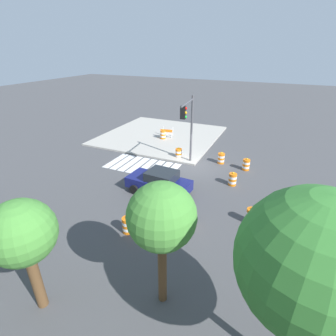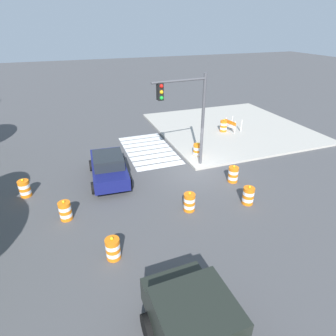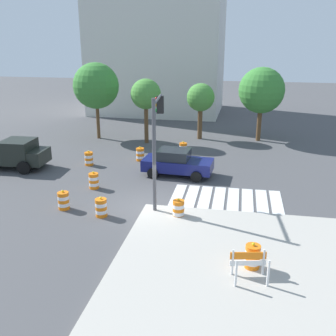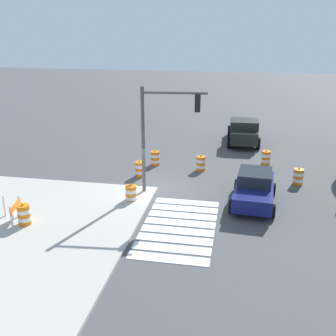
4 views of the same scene
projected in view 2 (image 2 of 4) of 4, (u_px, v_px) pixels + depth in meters
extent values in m
plane|color=#474749|center=(195.00, 171.00, 17.11)|extent=(120.00, 120.00, 0.00)
cube|color=#ADA89E|center=(230.00, 127.00, 23.88)|extent=(12.00, 12.00, 0.15)
cube|color=silver|center=(160.00, 166.00, 17.70)|extent=(0.60, 3.20, 0.02)
cube|color=silver|center=(157.00, 161.00, 18.33)|extent=(0.60, 3.20, 0.02)
cube|color=silver|center=(153.00, 156.00, 18.95)|extent=(0.60, 3.20, 0.02)
cube|color=silver|center=(150.00, 152.00, 19.57)|extent=(0.60, 3.20, 0.02)
cube|color=silver|center=(147.00, 148.00, 20.20)|extent=(0.60, 3.20, 0.02)
cube|color=silver|center=(144.00, 144.00, 20.82)|extent=(0.60, 3.20, 0.02)
cube|color=silver|center=(142.00, 140.00, 21.45)|extent=(0.60, 3.20, 0.02)
cube|color=silver|center=(139.00, 137.00, 22.07)|extent=(0.60, 3.20, 0.02)
cube|color=navy|center=(109.00, 168.00, 15.95)|extent=(4.42, 2.13, 0.70)
cube|color=#1E2328|center=(108.00, 160.00, 15.44)|extent=(2.01, 1.73, 0.60)
cylinder|color=black|center=(92.00, 165.00, 17.03)|extent=(0.68, 0.29, 0.66)
cylinder|color=black|center=(123.00, 162.00, 17.49)|extent=(0.68, 0.29, 0.66)
cylinder|color=black|center=(94.00, 188.00, 14.73)|extent=(0.68, 0.29, 0.66)
cylinder|color=black|center=(130.00, 183.00, 15.20)|extent=(0.68, 0.29, 0.66)
cube|color=black|center=(195.00, 324.00, 7.24)|extent=(1.96, 2.06, 1.50)
cube|color=black|center=(178.00, 297.00, 8.28)|extent=(1.46, 1.94, 0.90)
cylinder|color=black|center=(149.00, 328.00, 7.91)|extent=(0.85, 0.33, 0.84)
cylinder|color=black|center=(212.00, 304.00, 8.58)|extent=(0.85, 0.33, 0.84)
cylinder|color=orange|center=(197.00, 155.00, 18.89)|extent=(0.56, 0.56, 0.18)
cylinder|color=white|center=(197.00, 153.00, 18.81)|extent=(0.56, 0.56, 0.18)
cylinder|color=orange|center=(197.00, 150.00, 18.72)|extent=(0.56, 0.56, 0.18)
cylinder|color=white|center=(197.00, 148.00, 18.64)|extent=(0.56, 0.56, 0.18)
cylinder|color=orange|center=(198.00, 145.00, 18.56)|extent=(0.56, 0.56, 0.18)
sphere|color=yellow|center=(198.00, 143.00, 18.49)|extent=(0.12, 0.12, 0.12)
cylinder|color=orange|center=(67.00, 217.00, 12.92)|extent=(0.56, 0.56, 0.18)
cylinder|color=white|center=(66.00, 214.00, 12.84)|extent=(0.56, 0.56, 0.18)
cylinder|color=orange|center=(65.00, 211.00, 12.76)|extent=(0.56, 0.56, 0.18)
cylinder|color=white|center=(65.00, 208.00, 12.67)|extent=(0.56, 0.56, 0.18)
cylinder|color=orange|center=(64.00, 204.00, 12.59)|extent=(0.56, 0.56, 0.18)
sphere|color=yellow|center=(63.00, 202.00, 12.52)|extent=(0.12, 0.12, 0.12)
cylinder|color=orange|center=(26.00, 194.00, 14.63)|extent=(0.56, 0.56, 0.18)
cylinder|color=white|center=(25.00, 191.00, 14.55)|extent=(0.56, 0.56, 0.18)
cylinder|color=orange|center=(25.00, 188.00, 14.46)|extent=(0.56, 0.56, 0.18)
cylinder|color=white|center=(24.00, 185.00, 14.38)|extent=(0.56, 0.56, 0.18)
cylinder|color=orange|center=(23.00, 182.00, 14.30)|extent=(0.56, 0.56, 0.18)
sphere|color=yellow|center=(22.00, 180.00, 14.23)|extent=(0.12, 0.12, 0.12)
cylinder|color=orange|center=(247.00, 202.00, 14.03)|extent=(0.56, 0.56, 0.18)
cylinder|color=white|center=(248.00, 199.00, 13.95)|extent=(0.56, 0.56, 0.18)
cylinder|color=orange|center=(248.00, 196.00, 13.87)|extent=(0.56, 0.56, 0.18)
cylinder|color=white|center=(249.00, 193.00, 13.78)|extent=(0.56, 0.56, 0.18)
cylinder|color=orange|center=(249.00, 189.00, 13.70)|extent=(0.56, 0.56, 0.18)
sphere|color=yellow|center=(250.00, 187.00, 13.63)|extent=(0.12, 0.12, 0.12)
cylinder|color=orange|center=(189.00, 208.00, 13.54)|extent=(0.56, 0.56, 0.18)
cylinder|color=white|center=(189.00, 205.00, 13.45)|extent=(0.56, 0.56, 0.18)
cylinder|color=orange|center=(189.00, 202.00, 13.37)|extent=(0.56, 0.56, 0.18)
cylinder|color=white|center=(189.00, 199.00, 13.29)|extent=(0.56, 0.56, 0.18)
cylinder|color=orange|center=(190.00, 196.00, 13.20)|extent=(0.56, 0.56, 0.18)
sphere|color=yellow|center=(190.00, 193.00, 13.13)|extent=(0.12, 0.12, 0.12)
cylinder|color=orange|center=(232.00, 180.00, 15.96)|extent=(0.56, 0.56, 0.18)
cylinder|color=white|center=(233.00, 177.00, 15.87)|extent=(0.56, 0.56, 0.18)
cylinder|color=orange|center=(233.00, 174.00, 15.79)|extent=(0.56, 0.56, 0.18)
cylinder|color=white|center=(233.00, 172.00, 15.71)|extent=(0.56, 0.56, 0.18)
cylinder|color=orange|center=(234.00, 169.00, 15.62)|extent=(0.56, 0.56, 0.18)
sphere|color=yellow|center=(234.00, 166.00, 15.55)|extent=(0.12, 0.12, 0.12)
cylinder|color=orange|center=(114.00, 256.00, 10.80)|extent=(0.56, 0.56, 0.18)
cylinder|color=white|center=(113.00, 252.00, 10.71)|extent=(0.56, 0.56, 0.18)
cylinder|color=orange|center=(113.00, 249.00, 10.63)|extent=(0.56, 0.56, 0.18)
cylinder|color=white|center=(113.00, 245.00, 10.55)|extent=(0.56, 0.56, 0.18)
cylinder|color=orange|center=(112.00, 242.00, 10.46)|extent=(0.56, 0.56, 0.18)
sphere|color=yellow|center=(112.00, 238.00, 10.39)|extent=(0.12, 0.12, 0.12)
cylinder|color=orange|center=(223.00, 130.00, 22.82)|extent=(0.56, 0.56, 0.18)
cylinder|color=white|center=(223.00, 128.00, 22.74)|extent=(0.56, 0.56, 0.18)
cylinder|color=orange|center=(223.00, 126.00, 22.66)|extent=(0.56, 0.56, 0.18)
cylinder|color=white|center=(224.00, 124.00, 22.57)|extent=(0.56, 0.56, 0.18)
cylinder|color=orange|center=(224.00, 122.00, 22.49)|extent=(0.56, 0.56, 0.18)
sphere|color=yellow|center=(224.00, 120.00, 22.42)|extent=(0.12, 0.12, 0.12)
cube|color=silver|center=(235.00, 127.00, 22.22)|extent=(0.08, 0.08, 1.00)
cube|color=silver|center=(241.00, 126.00, 22.54)|extent=(0.08, 0.08, 1.00)
cube|color=silver|center=(225.00, 123.00, 23.06)|extent=(0.08, 0.08, 1.00)
cube|color=silver|center=(232.00, 122.00, 23.38)|extent=(0.08, 0.08, 1.00)
cube|color=orange|center=(230.00, 122.00, 22.51)|extent=(1.28, 0.29, 0.28)
cube|color=white|center=(230.00, 126.00, 22.65)|extent=(1.28, 0.29, 0.20)
cylinder|color=#4C4C51|center=(203.00, 121.00, 16.44)|extent=(0.18, 0.18, 5.50)
cylinder|color=#4C4C51|center=(179.00, 81.00, 14.69)|extent=(0.42, 3.20, 0.12)
cube|color=black|center=(160.00, 91.00, 14.48)|extent=(0.38, 0.31, 0.90)
sphere|color=red|center=(161.00, 86.00, 14.19)|extent=(0.20, 0.20, 0.20)
sphere|color=#F2A514|center=(161.00, 92.00, 14.33)|extent=(0.20, 0.20, 0.20)
sphere|color=green|center=(162.00, 98.00, 14.47)|extent=(0.20, 0.20, 0.20)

